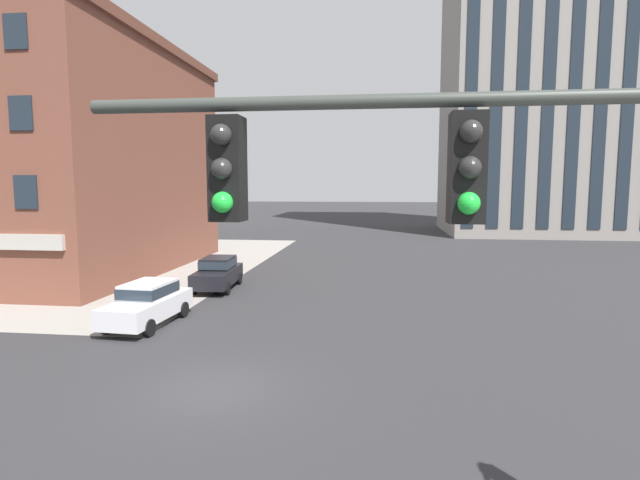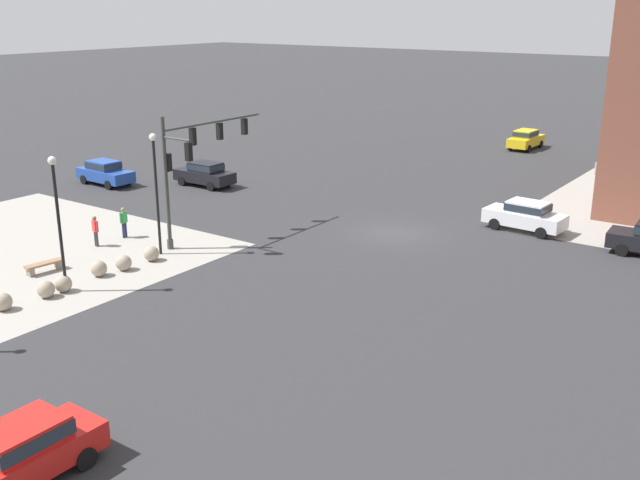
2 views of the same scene
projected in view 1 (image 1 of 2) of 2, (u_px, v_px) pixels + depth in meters
The scene contains 4 objects.
ground_plane at pixel (214, 389), 13.24m from camera, with size 320.00×320.00×0.00m, color #2D2D30.
sidewalk_far_corner at pixel (39, 262), 35.42m from camera, with size 32.00×32.00×0.02m, color gray.
car_main_northbound_far at pixel (218, 272), 26.03m from camera, with size 2.11×4.51×1.68m.
car_cross_westbound at pixel (148, 302), 19.28m from camera, with size 2.10×4.50×1.68m.
Camera 1 is at (4.39, -12.28, 5.41)m, focal length 27.69 mm.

